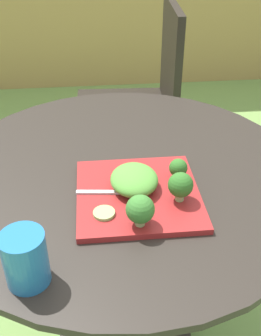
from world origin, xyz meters
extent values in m
cylinder|color=#28231E|center=(0.00, 0.00, 0.70)|extent=(0.90, 0.90, 0.02)
cylinder|color=#28231E|center=(0.00, 0.00, 0.36)|extent=(0.06, 0.06, 0.65)
cylinder|color=#28231E|center=(0.00, 0.00, 0.02)|extent=(0.44, 0.44, 0.04)
cube|color=black|center=(0.07, 0.85, 0.43)|extent=(0.46, 0.46, 0.03)
cube|color=black|center=(0.27, 0.84, 0.68)|extent=(0.05, 0.42, 0.45)
cylinder|color=black|center=(-0.10, 1.04, 0.22)|extent=(0.02, 0.02, 0.43)
cylinder|color=black|center=(-0.12, 0.68, 0.22)|extent=(0.02, 0.02, 0.43)
cylinder|color=black|center=(0.26, 1.02, 0.22)|extent=(0.02, 0.02, 0.43)
cylinder|color=black|center=(0.24, 0.66, 0.22)|extent=(0.02, 0.02, 0.43)
cube|color=maroon|center=(0.02, -0.11, 0.71)|extent=(0.27, 0.27, 0.01)
cylinder|color=#236BA8|center=(-0.19, -0.33, 0.76)|extent=(0.08, 0.08, 0.10)
cylinder|color=#1E5B8F|center=(-0.19, -0.33, 0.74)|extent=(0.07, 0.07, 0.07)
cube|color=silver|center=(-0.06, -0.11, 0.72)|extent=(0.11, 0.02, 0.00)
cube|color=silver|center=(0.02, -0.12, 0.72)|extent=(0.05, 0.03, 0.00)
ellipsoid|color=#519338|center=(0.02, -0.10, 0.74)|extent=(0.11, 0.12, 0.04)
cylinder|color=#99B770|center=(0.11, -0.15, 0.73)|extent=(0.02, 0.02, 0.02)
sphere|color=#2D6623|center=(0.11, -0.15, 0.76)|extent=(0.05, 0.05, 0.05)
cylinder|color=#99B770|center=(0.01, -0.22, 0.73)|extent=(0.02, 0.02, 0.01)
sphere|color=#38752D|center=(0.01, -0.22, 0.76)|extent=(0.06, 0.06, 0.06)
cylinder|color=#99B770|center=(0.12, -0.07, 0.72)|extent=(0.01, 0.01, 0.01)
sphere|color=#2D6623|center=(0.12, -0.07, 0.75)|extent=(0.04, 0.04, 0.04)
cylinder|color=#8EB766|center=(-0.06, -0.18, 0.72)|extent=(0.05, 0.05, 0.01)
camera|label=1|loc=(-0.06, -0.82, 1.27)|focal=43.67mm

